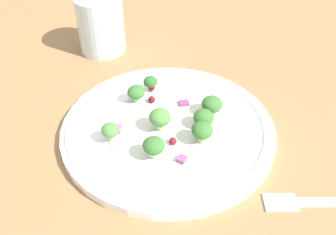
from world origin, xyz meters
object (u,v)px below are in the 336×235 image
Objects in this scene: broccoli_floret_0 at (150,82)px; broccoli_floret_2 at (204,118)px; water_glass at (101,24)px; plate at (168,128)px; broccoli_floret_1 at (212,105)px.

broccoli_floret_2 is at bearing -120.73° from broccoli_floret_0.
plate is at bearing -134.78° from water_glass.
broccoli_floret_2 reaches higher than broccoli_floret_0.
broccoli_floret_1 is 1.06× the size of broccoli_floret_2.
broccoli_floret_0 is 0.22× the size of water_glass.
broccoli_floret_2 is at bearing -75.30° from plate.
broccoli_floret_0 is 0.76× the size of broccoli_floret_2.
plate is 8.36cm from broccoli_floret_0.
water_glass is at bearing 45.22° from plate.
water_glass reaches higher than broccoli_floret_2.
broccoli_floret_2 is (1.15, -4.39, 1.98)cm from plate.
broccoli_floret_2 is 27.02cm from water_glass.
broccoli_floret_0 is 0.72× the size of broccoli_floret_1.
broccoli_floret_1 is 0.30× the size of water_glass.
broccoli_floret_1 is at bearing -120.72° from water_glass.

